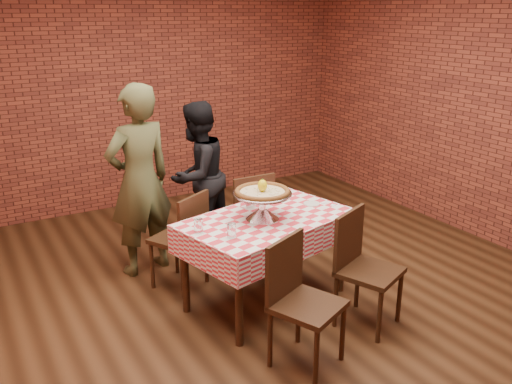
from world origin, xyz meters
TOP-DOWN VIEW (x-y plane):
  - ground at (0.00, 0.00)m, footprint 6.00×6.00m
  - back_wall at (0.00, 3.00)m, footprint 5.50×0.00m
  - table at (0.05, 0.08)m, footprint 1.50×1.09m
  - tablecloth at (0.05, 0.08)m, footprint 1.54×1.14m
  - pizza_stand at (0.01, 0.08)m, footprint 0.67×0.67m
  - pizza at (0.01, 0.08)m, footprint 0.61×0.61m
  - lemon at (0.01, 0.08)m, footprint 0.11×0.11m
  - water_glass_left at (-0.39, -0.14)m, footprint 0.08×0.08m
  - water_glass_right at (-0.56, 0.07)m, footprint 0.08×0.08m
  - side_plate at (0.54, 0.15)m, footprint 0.17×0.17m
  - sweetener_packet_a at (0.69, 0.03)m, footprint 0.06×0.06m
  - sweetener_packet_b at (0.65, 0.11)m, footprint 0.06×0.05m
  - condiment_caddy at (0.03, 0.37)m, footprint 0.11×0.09m
  - chair_near_left at (-0.16, -0.79)m, footprint 0.56×0.56m
  - chair_near_right at (0.54, -0.62)m, footprint 0.56×0.56m
  - chair_far_left at (-0.47, 0.71)m, footprint 0.54×0.54m
  - chair_far_right at (0.28, 0.88)m, footprint 0.43×0.43m
  - diner_olive at (-0.64, 1.16)m, footprint 0.72×0.55m
  - diner_black at (0.05, 1.44)m, footprint 0.92×0.85m

SIDE VIEW (x-z plane):
  - ground at x=0.00m, z-range 0.00..0.00m
  - table at x=0.05m, z-range 0.00..0.75m
  - chair_far_left at x=-0.47m, z-range 0.00..0.88m
  - chair_near_left at x=-0.16m, z-range 0.00..0.90m
  - chair_near_right at x=0.54m, z-range 0.00..0.91m
  - chair_far_right at x=0.28m, z-range 0.00..0.91m
  - tablecloth at x=0.05m, z-range 0.53..0.76m
  - diner_black at x=0.05m, z-range 0.00..1.50m
  - sweetener_packet_a at x=0.69m, z-range 0.76..0.76m
  - sweetener_packet_b at x=0.65m, z-range 0.76..0.76m
  - side_plate at x=0.54m, z-range 0.76..0.77m
  - water_glass_left at x=-0.39m, z-range 0.76..0.87m
  - water_glass_right at x=-0.56m, z-range 0.76..0.87m
  - condiment_caddy at x=0.03m, z-range 0.76..0.89m
  - pizza_stand at x=0.01m, z-range 0.76..0.97m
  - diner_olive at x=-0.64m, z-range 0.00..1.76m
  - pizza at x=0.01m, z-range 0.96..1.00m
  - lemon at x=0.01m, z-range 0.99..1.08m
  - back_wall at x=0.00m, z-range -1.30..4.20m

